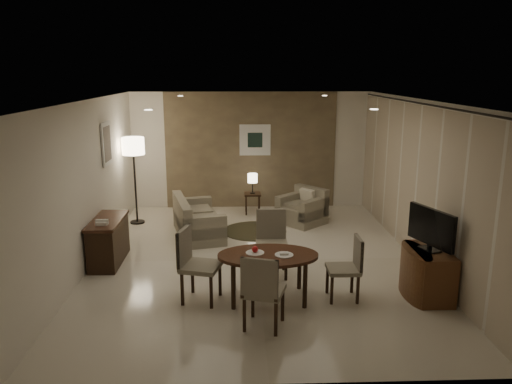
{
  "coord_description": "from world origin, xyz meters",
  "views": [
    {
      "loc": [
        -0.31,
        -8.03,
        3.15
      ],
      "look_at": [
        0.0,
        0.2,
        1.15
      ],
      "focal_mm": 35.0,
      "sensor_mm": 36.0,
      "label": 1
    }
  ],
  "objects_px": {
    "sofa": "(198,217)",
    "chair_far": "(272,244)",
    "floor_lamp": "(135,181)",
    "side_table": "(253,203)",
    "armchair": "(302,206)",
    "chair_right": "(343,268)",
    "chair_left": "(201,266)",
    "dining_table": "(268,277)",
    "chair_near": "(264,290)",
    "console_desk": "(108,241)",
    "tv_cabinet": "(429,273)"
  },
  "relations": [
    {
      "from": "sofa",
      "to": "chair_far",
      "type": "bearing_deg",
      "value": -161.15
    },
    {
      "from": "floor_lamp",
      "to": "chair_far",
      "type": "bearing_deg",
      "value": -47.4
    },
    {
      "from": "side_table",
      "to": "floor_lamp",
      "type": "xyz_separation_m",
      "value": [
        -2.48,
        -0.64,
        0.68
      ]
    },
    {
      "from": "chair_far",
      "to": "armchair",
      "type": "xyz_separation_m",
      "value": [
        0.82,
        2.75,
        -0.14
      ]
    },
    {
      "from": "chair_right",
      "to": "sofa",
      "type": "bearing_deg",
      "value": -141.91
    },
    {
      "from": "chair_left",
      "to": "dining_table",
      "type": "bearing_deg",
      "value": -73.85
    },
    {
      "from": "dining_table",
      "to": "floor_lamp",
      "type": "relative_size",
      "value": 0.77
    },
    {
      "from": "chair_near",
      "to": "chair_far",
      "type": "height_order",
      "value": "chair_far"
    },
    {
      "from": "chair_near",
      "to": "chair_right",
      "type": "relative_size",
      "value": 1.1
    },
    {
      "from": "chair_near",
      "to": "armchair",
      "type": "height_order",
      "value": "chair_near"
    },
    {
      "from": "chair_left",
      "to": "side_table",
      "type": "xyz_separation_m",
      "value": [
        0.85,
        4.4,
        -0.28
      ]
    },
    {
      "from": "side_table",
      "to": "console_desk",
      "type": "bearing_deg",
      "value": -131.06
    },
    {
      "from": "tv_cabinet",
      "to": "chair_right",
      "type": "distance_m",
      "value": 1.25
    },
    {
      "from": "dining_table",
      "to": "chair_near",
      "type": "height_order",
      "value": "chair_near"
    },
    {
      "from": "dining_table",
      "to": "floor_lamp",
      "type": "height_order",
      "value": "floor_lamp"
    },
    {
      "from": "chair_left",
      "to": "side_table",
      "type": "height_order",
      "value": "chair_left"
    },
    {
      "from": "chair_far",
      "to": "chair_right",
      "type": "relative_size",
      "value": 1.13
    },
    {
      "from": "chair_far",
      "to": "side_table",
      "type": "xyz_separation_m",
      "value": [
        -0.19,
        3.55,
        -0.28
      ]
    },
    {
      "from": "console_desk",
      "to": "tv_cabinet",
      "type": "xyz_separation_m",
      "value": [
        4.89,
        -1.5,
        -0.03
      ]
    },
    {
      "from": "dining_table",
      "to": "side_table",
      "type": "height_order",
      "value": "dining_table"
    },
    {
      "from": "tv_cabinet",
      "to": "dining_table",
      "type": "height_order",
      "value": "tv_cabinet"
    },
    {
      "from": "side_table",
      "to": "chair_far",
      "type": "bearing_deg",
      "value": -86.87
    },
    {
      "from": "tv_cabinet",
      "to": "chair_left",
      "type": "relative_size",
      "value": 0.87
    },
    {
      "from": "side_table",
      "to": "floor_lamp",
      "type": "bearing_deg",
      "value": -165.6
    },
    {
      "from": "dining_table",
      "to": "side_table",
      "type": "distance_m",
      "value": 4.38
    },
    {
      "from": "chair_right",
      "to": "chair_left",
      "type": "bearing_deg",
      "value": -90.09
    },
    {
      "from": "console_desk",
      "to": "armchair",
      "type": "distance_m",
      "value": 4.1
    },
    {
      "from": "chair_near",
      "to": "chair_right",
      "type": "bearing_deg",
      "value": -129.6
    },
    {
      "from": "tv_cabinet",
      "to": "chair_near",
      "type": "bearing_deg",
      "value": -161.87
    },
    {
      "from": "chair_far",
      "to": "sofa",
      "type": "relative_size",
      "value": 0.64
    },
    {
      "from": "side_table",
      "to": "tv_cabinet",
      "type": "bearing_deg",
      "value": -61.54
    },
    {
      "from": "chair_right",
      "to": "floor_lamp",
      "type": "distance_m",
      "value": 5.25
    },
    {
      "from": "chair_right",
      "to": "floor_lamp",
      "type": "bearing_deg",
      "value": -135.93
    },
    {
      "from": "tv_cabinet",
      "to": "chair_far",
      "type": "relative_size",
      "value": 0.88
    },
    {
      "from": "chair_right",
      "to": "floor_lamp",
      "type": "xyz_separation_m",
      "value": [
        -3.62,
        3.77,
        0.46
      ]
    },
    {
      "from": "console_desk",
      "to": "side_table",
      "type": "bearing_deg",
      "value": 48.94
    },
    {
      "from": "chair_near",
      "to": "chair_far",
      "type": "xyz_separation_m",
      "value": [
        0.21,
        1.62,
        0.02
      ]
    },
    {
      "from": "chair_left",
      "to": "armchair",
      "type": "height_order",
      "value": "chair_left"
    },
    {
      "from": "side_table",
      "to": "chair_left",
      "type": "bearing_deg",
      "value": -100.99
    },
    {
      "from": "chair_near",
      "to": "chair_left",
      "type": "bearing_deg",
      "value": -25.65
    },
    {
      "from": "chair_right",
      "to": "armchair",
      "type": "distance_m",
      "value": 3.62
    },
    {
      "from": "tv_cabinet",
      "to": "sofa",
      "type": "relative_size",
      "value": 0.56
    },
    {
      "from": "console_desk",
      "to": "armchair",
      "type": "relative_size",
      "value": 1.44
    },
    {
      "from": "chair_near",
      "to": "sofa",
      "type": "height_order",
      "value": "chair_near"
    },
    {
      "from": "tv_cabinet",
      "to": "side_table",
      "type": "bearing_deg",
      "value": 118.46
    },
    {
      "from": "tv_cabinet",
      "to": "chair_left",
      "type": "bearing_deg",
      "value": -179.77
    },
    {
      "from": "sofa",
      "to": "chair_right",
      "type": "bearing_deg",
      "value": -156.09
    },
    {
      "from": "dining_table",
      "to": "chair_far",
      "type": "distance_m",
      "value": 0.86
    },
    {
      "from": "chair_left",
      "to": "sofa",
      "type": "relative_size",
      "value": 0.65
    },
    {
      "from": "chair_near",
      "to": "dining_table",
      "type": "bearing_deg",
      "value": -80.01
    }
  ]
}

